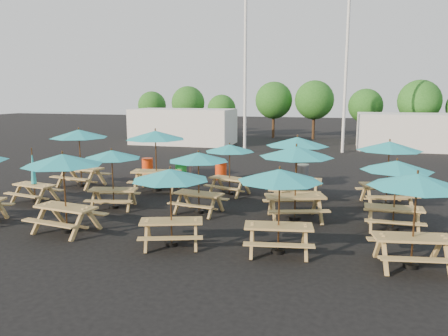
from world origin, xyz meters
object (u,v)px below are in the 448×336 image
(picnic_unit_6, at_px, (170,178))
(picnic_unit_9, at_px, (280,179))
(picnic_unit_10, at_px, (296,155))
(picnic_unit_11, at_px, (297,145))
(picnic_unit_3, at_px, (63,164))
(waste_bin_0, at_px, (148,167))
(waste_bin_4, at_px, (303,174))
(picnic_unit_5, at_px, (155,138))
(picnic_unit_12, at_px, (417,185))
(picnic_unit_7, at_px, (198,160))
(waste_bin_1, at_px, (181,170))
(picnic_unit_4, at_px, (112,157))
(picnic_unit_8, at_px, (230,151))
(picnic_unit_13, at_px, (397,169))
(waste_bin_2, at_px, (187,169))
(waste_bin_3, at_px, (221,170))
(picnic_unit_14, at_px, (389,149))
(picnic_unit_2, at_px, (79,136))
(picnic_unit_1, at_px, (34,180))

(picnic_unit_6, xyz_separation_m, picnic_unit_9, (2.86, 0.24, 0.08))
(picnic_unit_10, height_order, picnic_unit_11, picnic_unit_11)
(picnic_unit_3, xyz_separation_m, picnic_unit_6, (3.44, -0.25, -0.21))
(waste_bin_0, bearing_deg, waste_bin_4, 1.21)
(picnic_unit_5, distance_m, picnic_unit_9, 8.41)
(picnic_unit_3, bearing_deg, picnic_unit_12, 7.92)
(picnic_unit_9, bearing_deg, waste_bin_0, 122.07)
(picnic_unit_7, xyz_separation_m, picnic_unit_10, (3.27, 0.06, 0.27))
(picnic_unit_6, distance_m, waste_bin_1, 9.37)
(picnic_unit_4, distance_m, waste_bin_4, 8.84)
(picnic_unit_3, xyz_separation_m, picnic_unit_8, (3.40, 6.01, -0.26))
(picnic_unit_10, distance_m, waste_bin_1, 8.25)
(picnic_unit_11, distance_m, waste_bin_1, 6.54)
(picnic_unit_13, bearing_deg, waste_bin_2, 146.03)
(waste_bin_1, height_order, waste_bin_3, same)
(picnic_unit_6, xyz_separation_m, picnic_unit_10, (2.93, 3.34, 0.26))
(picnic_unit_8, distance_m, waste_bin_3, 3.46)
(picnic_unit_11, bearing_deg, picnic_unit_12, -61.76)
(picnic_unit_3, bearing_deg, picnic_unit_9, 8.54)
(waste_bin_1, bearing_deg, picnic_unit_8, -38.83)
(picnic_unit_13, height_order, waste_bin_2, picnic_unit_13)
(picnic_unit_7, height_order, picnic_unit_12, picnic_unit_12)
(picnic_unit_13, height_order, waste_bin_1, picnic_unit_13)
(waste_bin_2, relative_size, waste_bin_3, 1.00)
(picnic_unit_3, distance_m, picnic_unit_10, 7.08)
(picnic_unit_14, distance_m, waste_bin_3, 7.99)
(picnic_unit_10, height_order, picnic_unit_12, picnic_unit_10)
(picnic_unit_4, height_order, picnic_unit_8, picnic_unit_4)
(picnic_unit_4, relative_size, picnic_unit_13, 1.15)
(picnic_unit_2, relative_size, picnic_unit_8, 1.11)
(picnic_unit_1, height_order, waste_bin_0, picnic_unit_1)
(picnic_unit_6, distance_m, picnic_unit_14, 8.58)
(picnic_unit_10, relative_size, waste_bin_2, 3.42)
(picnic_unit_3, height_order, picnic_unit_10, picnic_unit_10)
(picnic_unit_3, bearing_deg, waste_bin_3, 84.91)
(picnic_unit_10, xyz_separation_m, waste_bin_0, (-7.97, 5.81, -1.69))
(picnic_unit_4, relative_size, waste_bin_2, 2.82)
(picnic_unit_3, xyz_separation_m, picnic_unit_13, (9.34, 2.79, -0.19))
(picnic_unit_10, height_order, waste_bin_3, picnic_unit_10)
(picnic_unit_8, height_order, picnic_unit_12, picnic_unit_12)
(picnic_unit_10, height_order, waste_bin_4, picnic_unit_10)
(picnic_unit_8, relative_size, picnic_unit_11, 1.03)
(waste_bin_0, height_order, waste_bin_1, same)
(picnic_unit_5, xyz_separation_m, picnic_unit_14, (9.13, 0.08, -0.16))
(picnic_unit_1, bearing_deg, picnic_unit_9, -5.71)
(waste_bin_3, height_order, waste_bin_4, same)
(picnic_unit_12, bearing_deg, picnic_unit_9, 168.55)
(picnic_unit_1, bearing_deg, waste_bin_3, 58.59)
(picnic_unit_11, height_order, picnic_unit_12, picnic_unit_11)
(picnic_unit_9, bearing_deg, waste_bin_4, 82.07)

